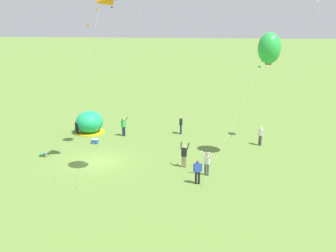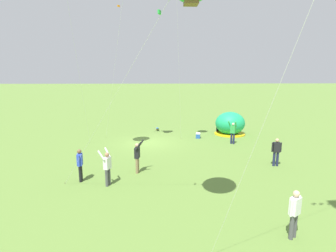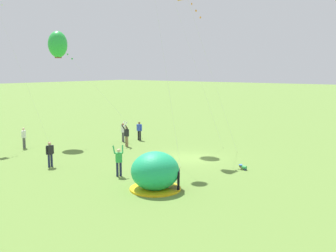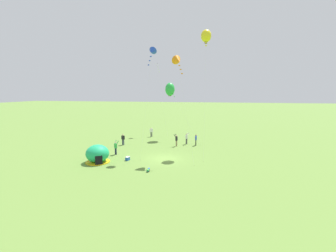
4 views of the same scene
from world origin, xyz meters
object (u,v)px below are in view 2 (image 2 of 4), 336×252
object	(u,v)px
toddler_crawling	(157,129)
person_flying_kite	(233,132)
person_watching_sky	(295,212)
person_center_field	(276,151)
person_arms_raised	(137,156)
person_with_toddler	(107,167)
cooler_box	(198,136)
popup_tent	(230,124)
person_near_tent	(80,164)

from	to	relation	value
toddler_crawling	person_flying_kite	world-z (taller)	person_flying_kite
person_watching_sky	person_center_field	size ratio (longest dim) A/B	1.00
toddler_crawling	person_flying_kite	distance (m)	8.10
person_arms_raised	person_flying_kite	world-z (taller)	same
person_with_toddler	person_flying_kite	bearing A→B (deg)	-137.85
person_watching_sky	cooler_box	bearing A→B (deg)	-86.23
person_flying_kite	person_with_toddler	size ratio (longest dim) A/B	1.00
popup_tent	person_center_field	world-z (taller)	popup_tent
person_watching_sky	person_center_field	bearing A→B (deg)	-110.38
person_arms_raised	person_center_field	world-z (taller)	person_arms_raised
person_with_toddler	popup_tent	bearing A→B (deg)	-129.65
popup_tent	toddler_crawling	xyz separation A→B (m)	(6.75, -1.91, -0.82)
toddler_crawling	person_watching_sky	distance (m)	18.31
popup_tent	person_near_tent	size ratio (longest dim) A/B	1.63
person_center_field	person_near_tent	distance (m)	11.33
person_center_field	person_with_toddler	xyz separation A→B (m)	(9.67, 2.46, 0.03)
popup_tent	person_watching_sky	bearing A→B (deg)	81.95
cooler_box	person_center_field	size ratio (longest dim) A/B	0.35
person_watching_sky	toddler_crawling	bearing A→B (deg)	-75.72
person_watching_sky	person_flying_kite	bearing A→B (deg)	-96.91
person_arms_raised	person_with_toddler	distance (m)	2.17
toddler_crawling	person_watching_sky	size ratio (longest dim) A/B	0.32
toddler_crawling	popup_tent	bearing A→B (deg)	164.18
person_arms_raised	person_flying_kite	xyz separation A→B (m)	(-7.17, -6.05, 0.00)
person_near_tent	person_with_toddler	xyz separation A→B (m)	(-1.51, 0.61, 0.03)
person_center_field	person_with_toddler	size ratio (longest dim) A/B	0.91
person_flying_kite	person_center_field	world-z (taller)	person_flying_kite
person_flying_kite	person_center_field	size ratio (longest dim) A/B	1.10
cooler_box	person_with_toddler	xyz separation A→B (m)	(6.09, 9.82, 0.78)
popup_tent	person_arms_raised	bearing A→B (deg)	50.25
person_arms_raised	person_watching_sky	bearing A→B (deg)	132.00
cooler_box	person_arms_raised	xyz separation A→B (m)	(4.72, 8.14, 0.78)
person_center_field	person_with_toddler	distance (m)	9.98
toddler_crawling	person_flying_kite	size ratio (longest dim) A/B	0.29
person_arms_raised	person_near_tent	world-z (taller)	person_arms_raised
person_watching_sky	person_flying_kite	size ratio (longest dim) A/B	0.91
toddler_crawling	person_watching_sky	world-z (taller)	person_watching_sky
toddler_crawling	person_center_field	world-z (taller)	person_center_field
person_arms_raised	cooler_box	bearing A→B (deg)	-120.11
person_center_field	toddler_crawling	bearing A→B (deg)	-56.17
popup_tent	cooler_box	distance (m)	3.56
popup_tent	person_near_tent	bearing A→B (deg)	44.46
person_flying_kite	person_near_tent	size ratio (longest dim) A/B	1.10
popup_tent	person_near_tent	xyz separation A→B (m)	(10.79, 10.59, -0.03)
person_flying_kite	toddler_crawling	bearing A→B (deg)	-41.83
person_flying_kite	popup_tent	bearing A→B (deg)	-102.05
person_flying_kite	person_center_field	distance (m)	5.39
person_watching_sky	person_flying_kite	distance (m)	12.44
person_center_field	person_near_tent	xyz separation A→B (m)	(11.18, 1.85, 0.00)
person_watching_sky	popup_tent	bearing A→B (deg)	-98.05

